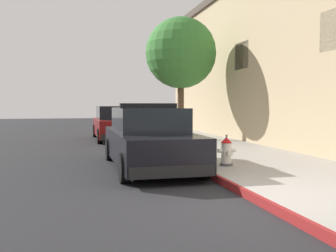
{
  "coord_description": "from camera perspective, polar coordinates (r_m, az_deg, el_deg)",
  "views": [
    {
      "loc": [
        -3.0,
        -5.63,
        1.67
      ],
      "look_at": [
        -0.23,
        5.57,
        1.0
      ],
      "focal_mm": 41.2,
      "sensor_mm": 36.0,
      "label": 1
    }
  ],
  "objects": [
    {
      "name": "sidewalk_pavement",
      "position": [
        16.45,
        3.38,
        -2.25
      ],
      "size": [
        3.74,
        60.0,
        0.15
      ],
      "primitive_type": "cube",
      "color": "#9E9991",
      "rests_on": "ground"
    },
    {
      "name": "street_tree",
      "position": [
        16.97,
        1.91,
        10.71
      ],
      "size": [
        3.07,
        3.07,
        5.25
      ],
      "color": "brown",
      "rests_on": "sidewalk_pavement"
    },
    {
      "name": "parked_car_silver_ahead",
      "position": [
        18.09,
        -7.72,
        0.34
      ],
      "size": [
        1.94,
        4.84,
        1.56
      ],
      "color": "maroon",
      "rests_on": "ground"
    },
    {
      "name": "ground_plane",
      "position": [
        15.77,
        -17.96,
        -3.29
      ],
      "size": [
        34.62,
        60.0,
        0.2
      ],
      "primitive_type": "cube",
      "color": "#232326"
    },
    {
      "name": "storefront_building",
      "position": [
        18.18,
        21.83,
        8.84
      ],
      "size": [
        7.81,
        21.01,
        6.98
      ],
      "color": "tan",
      "rests_on": "ground"
    },
    {
      "name": "police_cruiser",
      "position": [
        9.97,
        -2.81,
        -2.01
      ],
      "size": [
        1.94,
        4.84,
        1.68
      ],
      "color": "black",
      "rests_on": "ground"
    },
    {
      "name": "fire_hydrant",
      "position": [
        9.54,
        8.65,
        -3.73
      ],
      "size": [
        0.44,
        0.4,
        0.76
      ],
      "color": "#4C4C51",
      "rests_on": "sidewalk_pavement"
    },
    {
      "name": "curb_painted_edge",
      "position": [
        15.98,
        -3.17,
        -2.41
      ],
      "size": [
        0.08,
        60.0,
        0.15
      ],
      "primitive_type": "cube",
      "color": "maroon",
      "rests_on": "ground"
    }
  ]
}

